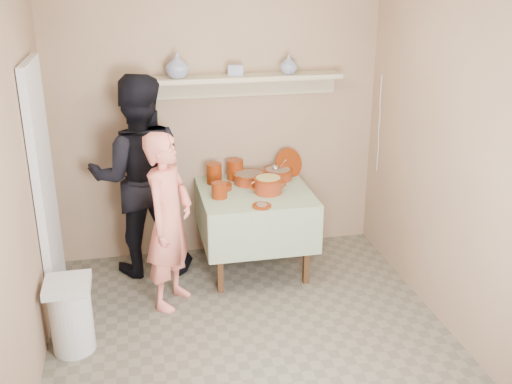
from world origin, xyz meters
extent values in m
plane|color=#676151|center=(0.00, 0.00, 0.00)|extent=(3.50, 3.50, 0.00)
cube|color=silver|center=(-1.46, 0.95, 1.00)|extent=(0.06, 0.70, 2.00)
cylinder|color=#661F07|center=(-0.08, 1.54, 0.85)|extent=(0.14, 0.14, 0.19)
cylinder|color=#661F07|center=(0.13, 1.61, 0.85)|extent=(0.15, 0.15, 0.18)
cylinder|color=#661F07|center=(-0.08, 1.17, 0.83)|extent=(0.13, 0.13, 0.13)
cylinder|color=#661F07|center=(-0.03, 1.36, 0.79)|extent=(0.17, 0.17, 0.05)
cylinder|color=#661F07|center=(0.64, 1.60, 0.88)|extent=(0.32, 0.23, 0.28)
imported|color=navy|center=(0.62, 1.60, 1.80)|extent=(0.18, 0.18, 0.17)
imported|color=navy|center=(-0.36, 1.60, 1.83)|extent=(0.29, 0.29, 0.21)
cube|color=navy|center=(0.15, 1.62, 1.77)|extent=(0.15, 0.12, 0.09)
imported|color=#F47B69|center=(-0.54, 0.82, 0.73)|extent=(0.57, 0.64, 1.46)
imported|color=black|center=(-0.74, 1.46, 0.90)|extent=(0.89, 0.70, 1.80)
cube|color=#9F7E61|center=(0.00, 1.76, 1.30)|extent=(3.00, 0.02, 2.60)
cube|color=#9F7E61|center=(0.00, -1.76, 1.30)|extent=(3.00, 0.02, 2.60)
cube|color=#9F7E61|center=(-1.51, 0.00, 1.30)|extent=(0.02, 3.50, 2.60)
cube|color=#9F7E61|center=(1.51, 0.00, 1.30)|extent=(0.02, 3.50, 2.60)
cube|color=#4C2D16|center=(-0.13, 0.90, 0.35)|extent=(0.05, 0.05, 0.71)
cube|color=#4C2D16|center=(0.63, 0.90, 0.35)|extent=(0.05, 0.05, 0.71)
cube|color=#4C2D16|center=(-0.13, 1.66, 0.35)|extent=(0.05, 0.05, 0.71)
cube|color=#4C2D16|center=(0.63, 1.66, 0.35)|extent=(0.05, 0.05, 0.71)
cube|color=#4C2D16|center=(0.25, 1.28, 0.73)|extent=(0.90, 0.90, 0.04)
cube|color=#2C591E|center=(0.25, 1.28, 0.76)|extent=(0.96, 0.96, 0.01)
cube|color=#2C591E|center=(0.25, 0.80, 0.54)|extent=(0.96, 0.01, 0.44)
cube|color=#2C591E|center=(0.25, 1.76, 0.54)|extent=(0.96, 0.01, 0.44)
cube|color=#2C591E|center=(-0.23, 1.28, 0.54)|extent=(0.01, 0.96, 0.44)
cube|color=#2C591E|center=(0.73, 1.28, 0.54)|extent=(0.01, 0.96, 0.44)
cylinder|color=maroon|center=(0.24, 1.46, 0.81)|extent=(0.28, 0.28, 0.09)
cylinder|color=#661F07|center=(0.24, 1.46, 0.85)|extent=(0.30, 0.30, 0.01)
cylinder|color=brown|center=(0.24, 1.46, 0.83)|extent=(0.25, 0.25, 0.05)
cylinder|color=maroon|center=(0.52, 1.52, 0.81)|extent=(0.26, 0.26, 0.09)
cylinder|color=#661F07|center=(0.52, 1.52, 0.85)|extent=(0.28, 0.28, 0.01)
cylinder|color=#8C6B54|center=(0.52, 1.52, 0.83)|extent=(0.23, 0.23, 0.05)
cylinder|color=silver|center=(0.53, 1.41, 0.94)|extent=(0.01, 0.22, 0.16)
sphere|color=silver|center=(0.49, 1.53, 0.87)|extent=(0.07, 0.07, 0.07)
cylinder|color=maroon|center=(0.35, 1.19, 0.83)|extent=(0.24, 0.24, 0.14)
cylinder|color=#661F07|center=(0.35, 1.19, 0.90)|extent=(0.25, 0.25, 0.01)
cylinder|color=tan|center=(0.35, 1.19, 0.88)|extent=(0.21, 0.21, 0.05)
torus|color=#661F07|center=(0.23, 1.19, 0.84)|extent=(0.09, 0.02, 0.09)
torus|color=#661F07|center=(0.47, 1.19, 0.84)|extent=(0.09, 0.02, 0.09)
cylinder|color=#661F07|center=(0.23, 0.89, 0.77)|extent=(0.16, 0.16, 0.02)
cylinder|color=#8C6B54|center=(0.23, 0.89, 0.78)|extent=(0.09, 0.09, 0.01)
cube|color=tan|center=(0.20, 1.62, 1.70)|extent=(1.80, 0.25, 0.04)
cube|color=tan|center=(0.20, 1.74, 1.60)|extent=(1.80, 0.02, 0.18)
cylinder|color=silver|center=(-1.30, 0.30, 0.25)|extent=(0.30, 0.30, 0.50)
cube|color=silver|center=(-1.30, 0.30, 0.53)|extent=(0.32, 0.32, 0.06)
cylinder|color=silver|center=(1.47, 1.50, 1.55)|extent=(0.01, 0.01, 0.30)
cylinder|color=silver|center=(1.47, 1.48, 1.25)|extent=(0.01, 0.01, 0.30)
cylinder|color=silver|center=(1.47, 1.46, 0.95)|extent=(0.01, 0.01, 0.30)
camera|label=1|loc=(-0.75, -3.57, 2.64)|focal=42.00mm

